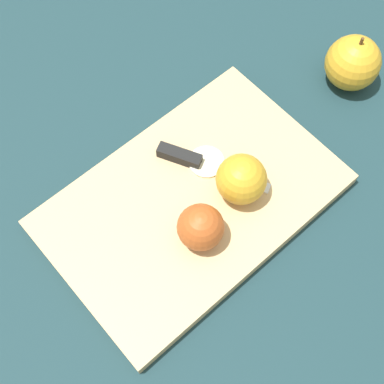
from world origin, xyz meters
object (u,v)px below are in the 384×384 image
at_px(apple_half_left, 201,227).
at_px(knife, 190,160).
at_px(apple_whole, 353,63).
at_px(apple_half_right, 241,179).

height_order(apple_half_left, knife, apple_half_left).
bearing_deg(apple_half_left, knife, 98.30).
relative_size(apple_half_left, knife, 0.39).
distance_m(apple_half_left, apple_whole, 0.38).
bearing_deg(knife, apple_whole, 54.43).
relative_size(apple_half_left, apple_half_right, 0.90).
relative_size(apple_half_left, apple_whole, 0.64).
bearing_deg(apple_whole, apple_half_right, -175.59).
relative_size(apple_half_right, knife, 0.43).
height_order(apple_half_right, knife, apple_half_right).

